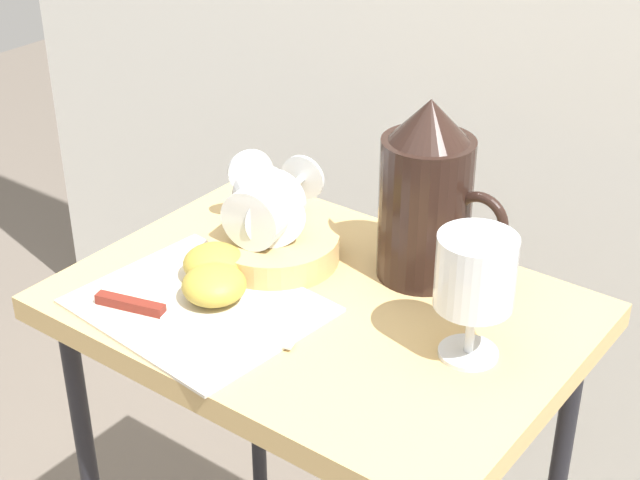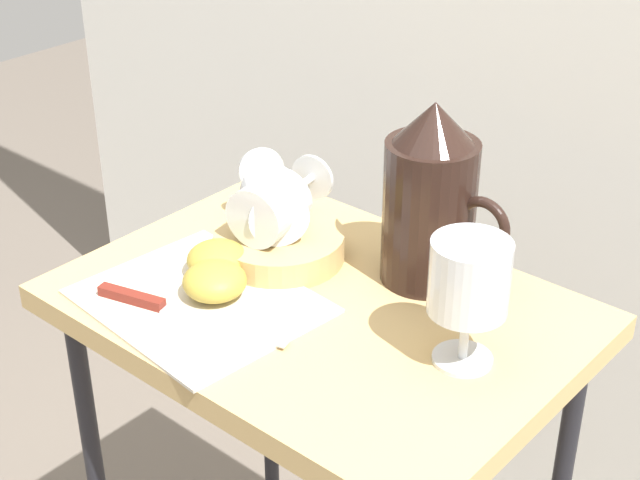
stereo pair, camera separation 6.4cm
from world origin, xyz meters
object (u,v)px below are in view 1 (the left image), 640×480
pitcher (426,206)px  apple_half_right (214,285)px  table (320,359)px  wine_glass_upright (475,278)px  wine_glass_tipped_far (267,204)px  basket_tray (274,247)px  knife (163,313)px  wine_glass_tipped_near (266,208)px  apple_half_left (214,263)px

pitcher → apple_half_right: bearing=-128.2°
table → pitcher: 0.22m
wine_glass_upright → apple_half_right: 0.30m
pitcher → wine_glass_tipped_far: 0.19m
basket_tray → knife: 0.18m
pitcher → basket_tray: bearing=-153.9°
wine_glass_tipped_near → apple_half_left: bearing=-104.7°
basket_tray → wine_glass_upright: wine_glass_upright is taller
knife → apple_half_right: bearing=67.9°
apple_half_left → knife: apple_half_left is taller
table → pitcher: size_ratio=3.31×
pitcher → wine_glass_upright: size_ratio=1.57×
table → wine_glass_tipped_far: (-0.11, 0.04, 0.15)m
table → wine_glass_tipped_near: (-0.11, 0.03, 0.16)m
pitcher → apple_half_right: size_ratio=3.01×
pitcher → wine_glass_tipped_near: (-0.17, -0.09, -0.02)m
basket_tray → apple_half_left: size_ratio=2.18×
pitcher → wine_glass_upright: bearing=-41.8°
wine_glass_upright → wine_glass_tipped_far: bearing=173.3°
basket_tray → wine_glass_upright: (0.29, -0.03, 0.08)m
wine_glass_tipped_near → pitcher: bearing=27.3°
wine_glass_upright → wine_glass_tipped_near: size_ratio=0.95×
apple_half_left → knife: bearing=-84.7°
wine_glass_tipped_far → apple_half_left: wine_glass_tipped_far is taller
apple_half_left → basket_tray: bearing=73.4°
table → apple_half_right: size_ratio=9.96×
wine_glass_tipped_far → apple_half_right: 0.13m
wine_glass_tipped_near → knife: size_ratio=0.63×
table → apple_half_left: size_ratio=9.96×
wine_glass_tipped_near → apple_half_right: bearing=-83.1°
pitcher → knife: size_ratio=0.94×
wine_glass_upright → apple_half_right: (-0.28, -0.09, -0.07)m
apple_half_right → basket_tray: bearing=94.2°
knife → basket_tray: bearing=85.0°
pitcher → wine_glass_tipped_near: bearing=-152.7°
pitcher → table: bearing=-117.1°
pitcher → apple_half_right: (-0.16, -0.20, -0.07)m
table → pitcher: (0.06, 0.12, 0.17)m
wine_glass_upright → wine_glass_tipped_far: wine_glass_upright is taller
basket_tray → wine_glass_tipped_far: 0.06m
wine_glass_tipped_near → wine_glass_tipped_far: (-0.01, 0.01, -0.00)m
wine_glass_tipped_far → apple_half_left: (-0.01, -0.08, -0.05)m
wine_glass_upright → wine_glass_tipped_near: 0.30m
table → apple_half_left: (-0.13, -0.04, 0.11)m
apple_half_left → table: bearing=17.4°
apple_half_left → wine_glass_tipped_far: bearing=81.3°
table → knife: size_ratio=3.11×
basket_tray → pitcher: bearing=26.1°
table → basket_tray: 0.15m
wine_glass_tipped_near → apple_half_left: 0.09m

